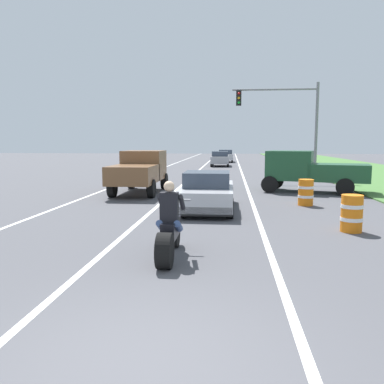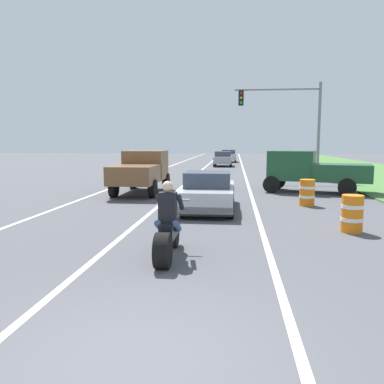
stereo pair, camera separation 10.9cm
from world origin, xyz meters
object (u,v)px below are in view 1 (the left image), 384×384
traffic_light_mast_near (289,115)px  construction_barrel_nearest (352,213)px  pickup_truck_left_lane_brown (140,170)px  construction_barrel_mid (306,192)px  distant_car_far_ahead (220,158)px  motorcycle_with_rider (169,231)px  sports_car_silver (207,192)px  pickup_truck_right_shoulder_dark_green (310,169)px  distant_car_further_ahead (226,156)px

traffic_light_mast_near → construction_barrel_nearest: size_ratio=6.00×
pickup_truck_left_lane_brown → construction_barrel_nearest: 10.65m
construction_barrel_mid → traffic_light_mast_near: bearing=86.0°
pickup_truck_left_lane_brown → distant_car_far_ahead: pickup_truck_left_lane_brown is taller
motorcycle_with_rider → construction_barrel_nearest: motorcycle_with_rider is taller
construction_barrel_mid → distant_car_far_ahead: distant_car_far_ahead is taller
traffic_light_mast_near → construction_barrel_nearest: (-0.30, -14.25, -3.54)m
traffic_light_mast_near → distant_car_far_ahead: traffic_light_mast_near is taller
traffic_light_mast_near → construction_barrel_nearest: 14.69m
sports_car_silver → distant_car_far_ahead: distant_car_far_ahead is taller
motorcycle_with_rider → construction_barrel_mid: size_ratio=2.21×
construction_barrel_nearest → distant_car_far_ahead: distant_car_far_ahead is taller
pickup_truck_right_shoulder_dark_green → traffic_light_mast_near: size_ratio=0.86×
pickup_truck_left_lane_brown → distant_car_far_ahead: size_ratio=1.20×
motorcycle_with_rider → pickup_truck_right_shoulder_dark_green: size_ratio=0.43×
sports_car_silver → traffic_light_mast_near: (4.36, 11.15, 3.41)m
sports_car_silver → distant_car_far_ahead: bearing=90.6°
pickup_truck_left_lane_brown → distant_car_further_ahead: bearing=83.0°
sports_car_silver → pickup_truck_left_lane_brown: 5.63m
construction_barrel_nearest → sports_car_silver: bearing=142.6°
distant_car_further_ahead → distant_car_far_ahead: bearing=-93.0°
sports_car_silver → pickup_truck_left_lane_brown: pickup_truck_left_lane_brown is taller
motorcycle_with_rider → pickup_truck_right_shoulder_dark_green: 12.57m
pickup_truck_left_lane_brown → distant_car_further_ahead: (3.64, 29.79, -0.33)m
sports_car_silver → motorcycle_with_rider: bearing=-93.9°
pickup_truck_left_lane_brown → construction_barrel_nearest: size_ratio=4.80×
sports_car_silver → pickup_truck_left_lane_brown: size_ratio=0.90×
pickup_truck_left_lane_brown → construction_barrel_nearest: bearing=-45.0°
sports_car_silver → construction_barrel_mid: 3.90m
motorcycle_with_rider → construction_barrel_nearest: (4.47, 2.97, -0.09)m
sports_car_silver → distant_car_further_ahead: 34.20m
motorcycle_with_rider → traffic_light_mast_near: bearing=74.5°
distant_car_further_ahead → pickup_truck_left_lane_brown: bearing=-97.0°
traffic_light_mast_near → construction_barrel_mid: traffic_light_mast_near is taller
motorcycle_with_rider → construction_barrel_nearest: size_ratio=2.21×
pickup_truck_right_shoulder_dark_green → motorcycle_with_rider: bearing=-113.4°
traffic_light_mast_near → distant_car_far_ahead: bearing=107.5°
distant_car_far_ahead → distant_car_further_ahead: (0.44, 8.35, 0.00)m
motorcycle_with_rider → distant_car_further_ahead: bearing=89.2°
motorcycle_with_rider → distant_car_far_ahead: size_ratio=0.55×
pickup_truck_right_shoulder_dark_green → distant_car_further_ahead: pickup_truck_right_shoulder_dark_green is taller
motorcycle_with_rider → distant_car_further_ahead: motorcycle_with_rider is taller
distant_car_far_ahead → traffic_light_mast_near: bearing=-72.5°
pickup_truck_right_shoulder_dark_green → distant_car_far_ahead: (-4.85, 20.38, -0.33)m
sports_car_silver → construction_barrel_nearest: sports_car_silver is taller
sports_car_silver → construction_barrel_nearest: bearing=-37.4°
pickup_truck_left_lane_brown → construction_barrel_mid: bearing=-23.4°
construction_barrel_mid → distant_car_further_ahead: (-3.49, 32.88, 0.27)m
construction_barrel_nearest → distant_car_further_ahead: 37.50m
construction_barrel_mid → pickup_truck_left_lane_brown: bearing=156.6°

